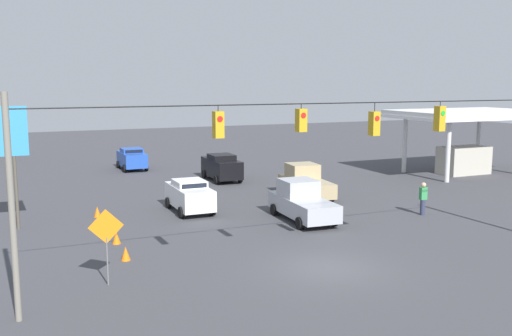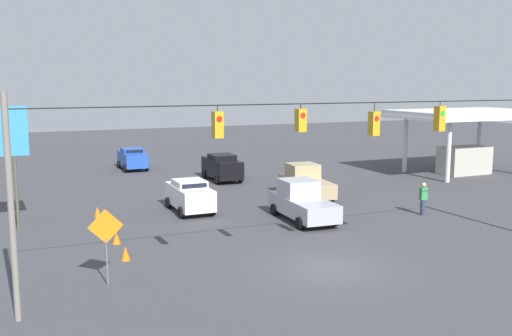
{
  "view_description": "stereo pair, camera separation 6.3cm",
  "coord_description": "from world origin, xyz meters",
  "views": [
    {
      "loc": [
        11.39,
        18.89,
        7.38
      ],
      "look_at": [
        -0.16,
        -7.64,
        2.96
      ],
      "focal_mm": 40.0,
      "sensor_mm": 36.0,
      "label": 1
    },
    {
      "loc": [
        11.33,
        18.91,
        7.38
      ],
      "look_at": [
        -0.16,
        -7.64,
        2.96
      ],
      "focal_mm": 40.0,
      "sensor_mm": 36.0,
      "label": 2
    }
  ],
  "objects": [
    {
      "name": "pickup_truck_tan_oncoming_far",
      "position": [
        -5.79,
        -12.71,
        0.98
      ],
      "size": [
        2.54,
        5.21,
        2.12
      ],
      "color": "tan",
      "rests_on": "ground_plane"
    },
    {
      "name": "pickup_truck_silver_crossing_near",
      "position": [
        -2.79,
        -7.52,
        0.98
      ],
      "size": [
        2.36,
        5.21,
        2.12
      ],
      "color": "#A8AAB2",
      "rests_on": "ground_plane"
    },
    {
      "name": "sedan_white_withflow_mid",
      "position": [
        2.16,
        -11.8,
        0.96
      ],
      "size": [
        2.02,
        4.24,
        1.83
      ],
      "color": "silver",
      "rests_on": "ground_plane"
    },
    {
      "name": "overhead_signal_span",
      "position": [
        -0.08,
        0.52,
        4.62
      ],
      "size": [
        23.09,
        0.38,
        7.08
      ],
      "color": "slate",
      "rests_on": "ground_plane"
    },
    {
      "name": "sedan_black_oncoming_deep",
      "position": [
        -3.07,
        -20.79,
        1.03
      ],
      "size": [
        2.1,
        4.46,
        1.97
      ],
      "color": "black",
      "rests_on": "ground_plane"
    },
    {
      "name": "ground_plane",
      "position": [
        0.0,
        0.0,
        0.0
      ],
      "size": [
        140.0,
        140.0,
        0.0
      ],
      "primitive_type": "plane",
      "color": "#3D3D42"
    },
    {
      "name": "gas_station",
      "position": [
        -21.97,
        -15.97,
        3.72
      ],
      "size": [
        11.28,
        7.23,
        5.1
      ],
      "color": "silver",
      "rests_on": "ground_plane"
    },
    {
      "name": "work_zone_sign",
      "position": [
        8.38,
        -1.56,
        1.99
      ],
      "size": [
        1.27,
        0.06,
        2.84
      ],
      "color": "slate",
      "rests_on": "ground_plane"
    },
    {
      "name": "traffic_cone_second",
      "position": [
        7.16,
        -6.87,
        0.29
      ],
      "size": [
        0.39,
        0.39,
        0.58
      ],
      "primitive_type": "cone",
      "color": "orange",
      "rests_on": "ground_plane"
    },
    {
      "name": "traffic_cone_nearest",
      "position": [
        7.24,
        -4.24,
        0.29
      ],
      "size": [
        0.39,
        0.39,
        0.58
      ],
      "primitive_type": "cone",
      "color": "orange",
      "rests_on": "ground_plane"
    },
    {
      "name": "sedan_blue_withflow_deep",
      "position": [
        2.03,
        -28.77,
        0.95
      ],
      "size": [
        2.08,
        3.95,
        1.82
      ],
      "color": "#234CB2",
      "rests_on": "ground_plane"
    },
    {
      "name": "traffic_cone_third",
      "position": [
        7.08,
        -9.67,
        0.29
      ],
      "size": [
        0.39,
        0.39,
        0.58
      ],
      "primitive_type": "cone",
      "color": "orange",
      "rests_on": "ground_plane"
    },
    {
      "name": "traffic_cone_fourth",
      "position": [
        7.2,
        -12.56,
        0.29
      ],
      "size": [
        0.39,
        0.39,
        0.58
      ],
      "primitive_type": "cone",
      "color": "orange",
      "rests_on": "ground_plane"
    },
    {
      "name": "pedestrian",
      "position": [
        -9.5,
        -5.83,
        0.94
      ],
      "size": [
        0.4,
        0.28,
        1.83
      ],
      "color": "#2D334C",
      "rests_on": "ground_plane"
    }
  ]
}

